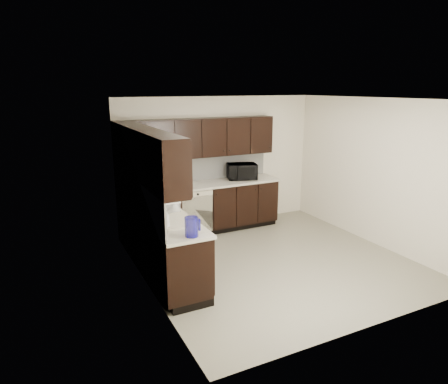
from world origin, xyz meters
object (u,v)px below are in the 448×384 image
object	(u,v)px
microwave	(242,171)
toaster_oven	(160,183)
blue_pitcher	(191,227)
sink	(170,224)
storage_bin	(163,207)

from	to	relation	value
microwave	toaster_oven	world-z (taller)	microwave
microwave	blue_pitcher	size ratio (longest dim) A/B	2.28
sink	storage_bin	world-z (taller)	sink
microwave	blue_pitcher	xyz separation A→B (m)	(-2.00, -2.41, -0.03)
sink	blue_pitcher	distance (m)	0.71
sink	microwave	size ratio (longest dim) A/B	1.50
microwave	toaster_oven	xyz separation A→B (m)	(-1.64, 0.02, -0.05)
toaster_oven	sink	bearing A→B (deg)	-83.91
microwave	blue_pitcher	bearing A→B (deg)	-112.59
sink	storage_bin	xyz separation A→B (m)	(0.02, 0.37, 0.14)
toaster_oven	blue_pitcher	distance (m)	2.46
toaster_oven	storage_bin	size ratio (longest dim) A/B	0.78
sink	microwave	bearing A→B (deg)	40.28
storage_bin	blue_pitcher	distance (m)	1.06
sink	blue_pitcher	xyz separation A→B (m)	(0.04, -0.69, 0.18)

